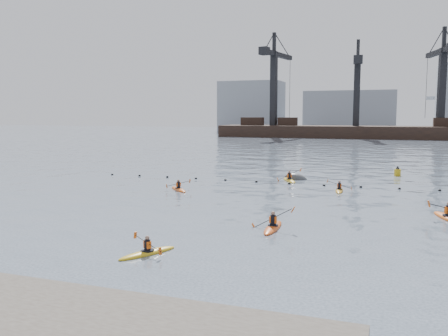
% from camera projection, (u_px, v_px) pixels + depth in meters
% --- Properties ---
extents(ground, '(400.00, 400.00, 0.00)m').
position_uv_depth(ground, '(160.00, 253.00, 20.65)').
color(ground, '#3E4A5A').
rests_on(ground, ground).
extents(float_line, '(33.24, 0.73, 0.24)m').
position_uv_depth(float_line, '(273.00, 183.00, 41.90)').
color(float_line, black).
rests_on(float_line, ground).
extents(barge_pier, '(72.00, 19.30, 29.50)m').
position_uv_depth(barge_pier, '(355.00, 131.00, 123.42)').
color(barge_pier, black).
rests_on(barge_pier, ground).
extents(skyline, '(141.00, 28.00, 22.00)m').
position_uv_depth(skyline, '(372.00, 105.00, 159.46)').
color(skyline, gray).
rests_on(skyline, ground).
extents(kayaker_0, '(2.32, 3.32, 1.37)m').
position_uv_depth(kayaker_0, '(273.00, 227.00, 25.07)').
color(kayaker_0, '#DC5014').
rests_on(kayaker_0, ground).
extents(kayaker_1, '(1.81, 2.86, 0.94)m').
position_uv_depth(kayaker_1, '(147.00, 252.00, 20.47)').
color(kayaker_1, gold).
rests_on(kayaker_1, ground).
extents(kayaker_2, '(2.53, 2.64, 0.98)m').
position_uv_depth(kayaker_2, '(178.00, 189.00, 37.94)').
color(kayaker_2, '#D15413').
rests_on(kayaker_2, ground).
extents(kayaker_3, '(1.99, 2.95, 1.02)m').
position_uv_depth(kayaker_3, '(339.00, 190.00, 37.44)').
color(kayaker_3, orange).
rests_on(kayaker_3, ground).
extents(kayaker_4, '(2.36, 3.64, 1.21)m').
position_uv_depth(kayaker_4, '(448.00, 217.00, 27.38)').
color(kayaker_4, orange).
rests_on(kayaker_4, ground).
extents(kayaker_5, '(2.12, 3.25, 1.30)m').
position_uv_depth(kayaker_5, '(289.00, 180.00, 43.17)').
color(kayaker_5, gold).
rests_on(kayaker_5, ground).
extents(mooring_buoy, '(2.49, 1.59, 1.50)m').
position_uv_depth(mooring_buoy, '(296.00, 179.00, 44.29)').
color(mooring_buoy, '#404245').
rests_on(mooring_buoy, ground).
extents(nav_buoy, '(0.62, 0.62, 1.14)m').
position_uv_depth(nav_buoy, '(397.00, 172.00, 46.75)').
color(nav_buoy, gold).
rests_on(nav_buoy, ground).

